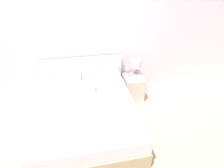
# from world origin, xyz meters

# --- Properties ---
(ground_plane) EXTENTS (12.00, 12.00, 0.00)m
(ground_plane) POSITION_xyz_m (0.00, 0.00, 0.00)
(ground_plane) COLOR #CCB28E
(wall_back) EXTENTS (8.00, 0.06, 2.60)m
(wall_back) POSITION_xyz_m (0.00, 0.07, 1.30)
(wall_back) COLOR white
(wall_back) RESTS_ON ground_plane
(bed) EXTENTS (1.69, 1.99, 0.99)m
(bed) POSITION_xyz_m (0.00, -0.92, 0.30)
(bed) COLOR tan
(bed) RESTS_ON ground_plane
(nightstand) EXTENTS (0.40, 0.47, 0.55)m
(nightstand) POSITION_xyz_m (1.08, -0.24, 0.27)
(nightstand) COLOR silver
(nightstand) RESTS_ON ground_plane
(table_lamp) EXTENTS (0.22, 0.22, 0.36)m
(table_lamp) POSITION_xyz_m (1.14, -0.16, 0.81)
(table_lamp) COLOR #A8B2BC
(table_lamp) RESTS_ON nightstand
(flower_vase) EXTENTS (0.13, 0.13, 0.25)m
(flower_vase) POSITION_xyz_m (0.94, -0.24, 0.70)
(flower_vase) COLOR silver
(flower_vase) RESTS_ON nightstand
(teacup) EXTENTS (0.13, 0.13, 0.06)m
(teacup) POSITION_xyz_m (0.98, -0.35, 0.58)
(teacup) COLOR white
(teacup) RESTS_ON nightstand
(alarm_clock) EXTENTS (0.08, 0.05, 0.07)m
(alarm_clock) POSITION_xyz_m (1.17, -0.31, 0.58)
(alarm_clock) COLOR white
(alarm_clock) RESTS_ON nightstand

